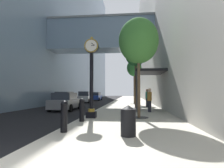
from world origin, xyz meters
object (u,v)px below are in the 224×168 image
Objects in this scene: trash_bin at (128,120)px; car_blue_trailing at (96,96)px; bollard_nearest at (64,116)px; street_tree_mid_near at (136,55)px; car_silver_near at (65,99)px; bollard_second at (82,109)px; street_tree_near at (138,41)px; street_clock at (91,73)px; pedestrian_by_clock at (150,99)px; car_grey_far at (65,102)px; car_white_mid at (85,97)px; street_tree_mid_far at (134,68)px; pedestrian_walking at (147,97)px.

trash_bin is 0.26× the size of car_blue_trailing.
bollard_nearest is 2.44m from trash_bin.
street_tree_mid_near is 5.91× the size of trash_bin.
street_tree_mid_near is at bearing -28.99° from car_silver_near.
street_tree_near is at bearing 30.01° from bollard_second.
pedestrian_by_clock is (3.73, 3.50, -1.69)m from street_clock.
car_silver_near is (-7.93, 15.83, 0.14)m from trash_bin.
bollard_nearest is 10.22m from car_grey_far.
car_white_mid is at bearing 120.23° from pedestrian_by_clock.
street_tree_near is 1.04× the size of street_tree_mid_far.
street_tree_mid_near is 20.56m from car_blue_trailing.
bollard_nearest is 17.87m from street_tree_mid_far.
street_clock is 6.99m from car_grey_far.
car_grey_far is at bearing -84.23° from car_white_mid.
car_blue_trailing is (-4.35, 29.44, 0.04)m from bollard_nearest.
street_tree_mid_far reaches higher than car_grey_far.
bollard_second is 1.12× the size of trash_bin.
car_grey_far is (-7.32, 2.15, -0.32)m from pedestrian_by_clock.
street_tree_mid_near reaches higher than car_white_mid.
pedestrian_walking reaches higher than pedestrian_by_clock.
car_white_mid is at bearing 82.80° from car_silver_near.
bollard_second is 0.27× the size of car_grey_far.
pedestrian_by_clock is at bearing 43.22° from street_clock.
pedestrian_by_clock is 0.41× the size of car_silver_near.
car_silver_near reaches higher than bollard_nearest.
car_blue_trailing is (-6.75, 29.83, 0.12)m from trash_bin.
pedestrian_by_clock is 0.39× the size of car_white_mid.
car_blue_trailing is at bearing 98.40° from bollard_nearest.
street_tree_mid_far is at bearing 95.55° from pedestrian_by_clock.
pedestrian_walking reaches higher than car_silver_near.
street_clock is 4.09× the size of bollard_second.
street_tree_near is 19.88m from car_white_mid.
pedestrian_walking is at bearing 52.08° from street_tree_mid_near.
bollard_second is 10.55m from pedestrian_walking.
car_white_mid is 1.12× the size of car_blue_trailing.
car_white_mid is at bearing 131.51° from pedestrian_walking.
car_blue_trailing is at bearing 92.74° from car_grey_far.
street_tree_near reaches higher than car_white_mid.
bollard_nearest is 0.65× the size of pedestrian_walking.
car_white_mid reaches higher than car_blue_trailing.
pedestrian_by_clock is at bearing 51.49° from bollard_second.
street_tree_mid_far is at bearing 80.17° from bollard_nearest.
car_blue_trailing is at bearing 102.76° from trash_bin.
street_clock is 7.67m from street_tree_mid_near.
car_blue_trailing is at bearing 106.23° from street_tree_near.
pedestrian_walking is 0.41× the size of car_grey_far.
street_tree_mid_far is 1.24× the size of car_white_mid.
street_tree_mid_near is at bearing -90.00° from street_tree_mid_far.
street_clock is 5.38m from pedestrian_by_clock.
street_tree_mid_far is 10.63m from car_grey_far.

